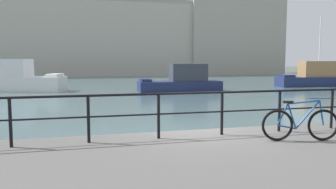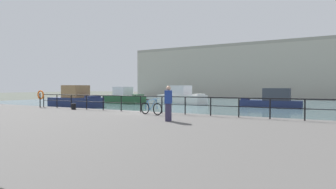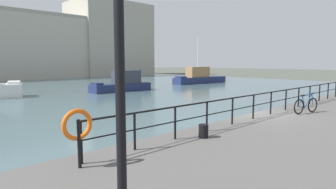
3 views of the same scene
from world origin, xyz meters
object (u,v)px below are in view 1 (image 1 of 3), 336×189
at_px(moored_harbor_tender, 14,80).
at_px(moored_small_launch, 321,77).
at_px(moored_green_narrowboat, 183,81).
at_px(parked_bicycle, 300,124).
at_px(harbor_building, 135,37).

relative_size(moored_harbor_tender, moored_small_launch, 0.87).
distance_m(moored_green_narrowboat, moored_small_launch, 15.45).
relative_size(moored_small_launch, parked_bicycle, 5.78).
xyz_separation_m(moored_harbor_tender, parked_bicycle, (9.98, -24.76, 0.22)).
relative_size(harbor_building, moored_harbor_tender, 7.75).
xyz_separation_m(harbor_building, moored_small_launch, (13.65, -32.39, -5.87)).
bearing_deg(moored_green_narrowboat, parked_bicycle, 80.43).
height_order(moored_green_narrowboat, parked_bicycle, moored_green_narrowboat).
xyz_separation_m(harbor_building, moored_harbor_tender, (-15.52, -30.73, -5.82)).
height_order(moored_harbor_tender, moored_green_narrowboat, moored_harbor_tender).
bearing_deg(harbor_building, moored_green_narrowboat, -92.84).
xyz_separation_m(moored_harbor_tender, moored_small_launch, (29.18, -1.65, -0.05)).
bearing_deg(harbor_building, parked_bicycle, -95.70).
bearing_deg(moored_small_launch, moored_harbor_tender, 0.21).
relative_size(harbor_building, moored_green_narrowboat, 9.54).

